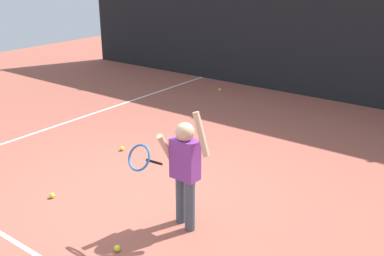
# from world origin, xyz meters

# --- Properties ---
(ground_plane) EXTENTS (20.00, 20.00, 0.00)m
(ground_plane) POSITION_xyz_m (0.00, 0.00, 0.00)
(ground_plane) COLOR #9E5142
(court_line_baseline) EXTENTS (9.00, 0.05, 0.00)m
(court_line_baseline) POSITION_xyz_m (0.00, -1.48, 0.00)
(court_line_baseline) COLOR white
(court_line_baseline) RESTS_ON ground
(court_line_sideline) EXTENTS (0.05, 9.00, 0.00)m
(court_line_sideline) POSITION_xyz_m (-2.93, 1.00, 0.00)
(court_line_sideline) COLOR white
(court_line_sideline) RESTS_ON ground
(back_fence_windscreen) EXTENTS (13.13, 0.08, 3.51)m
(back_fence_windscreen) POSITION_xyz_m (0.00, 5.45, 1.75)
(back_fence_windscreen) COLOR black
(back_fence_windscreen) RESTS_ON ground
(fence_post_1) EXTENTS (0.09, 0.09, 3.66)m
(fence_post_1) POSITION_xyz_m (-3.21, 5.51, 1.83)
(fence_post_1) COLOR slate
(fence_post_1) RESTS_ON ground
(fence_post_2) EXTENTS (0.09, 0.09, 3.66)m
(fence_post_2) POSITION_xyz_m (0.00, 5.51, 1.83)
(fence_post_2) COLOR slate
(fence_post_2) RESTS_ON ground
(tennis_player) EXTENTS (0.73, 0.58, 1.35)m
(tennis_player) POSITION_xyz_m (0.83, -0.18, 0.73)
(tennis_player) COLOR #3F4C59
(tennis_player) RESTS_ON ground
(tennis_ball_1) EXTENTS (0.07, 0.07, 0.07)m
(tennis_ball_1) POSITION_xyz_m (-1.21, 0.90, 0.03)
(tennis_ball_1) COLOR #CCE033
(tennis_ball_1) RESTS_ON ground
(tennis_ball_3) EXTENTS (0.07, 0.07, 0.07)m
(tennis_ball_3) POSITION_xyz_m (-0.84, -0.67, 0.03)
(tennis_ball_3) COLOR #CCE033
(tennis_ball_3) RESTS_ON ground
(tennis_ball_4) EXTENTS (0.07, 0.07, 0.07)m
(tennis_ball_4) POSITION_xyz_m (0.58, -0.95, 0.03)
(tennis_ball_4) COLOR #CCE033
(tennis_ball_4) RESTS_ON ground
(tennis_ball_5) EXTENTS (0.07, 0.07, 0.07)m
(tennis_ball_5) POSITION_xyz_m (-1.87, 4.61, 0.03)
(tennis_ball_5) COLOR #CCE033
(tennis_ball_5) RESTS_ON ground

